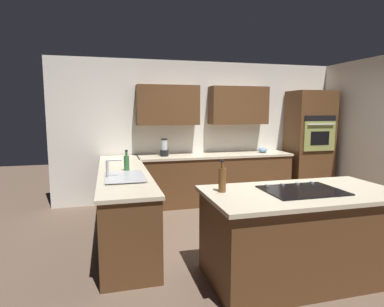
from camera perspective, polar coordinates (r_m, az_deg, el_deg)
The scene contains 15 objects.
ground_plane at distance 4.63m, azimuth 12.42°, elevation -14.06°, with size 14.00×14.00×0.00m, color brown.
wall_back at distance 6.18m, azimuth 3.54°, elevation 5.08°, with size 6.00×0.44×2.60m.
lower_cabinets_back at distance 5.99m, azimuth 4.16°, elevation -4.60°, with size 2.80×0.60×0.86m, color brown.
countertop_back at distance 5.91m, azimuth 4.20°, elevation -0.34°, with size 2.84×0.64×0.04m, color beige.
lower_cabinets_side at distance 4.55m, azimuth -11.99°, elevation -8.72°, with size 0.60×2.90×0.86m, color brown.
countertop_side at distance 4.44m, azimuth -12.15°, elevation -3.14°, with size 0.64×2.94×0.04m, color beige.
island_base at distance 3.55m, azimuth 18.65°, elevation -13.71°, with size 1.88×0.93×0.86m, color brown.
island_top at distance 3.42m, azimuth 18.97°, elevation -6.65°, with size 1.96×1.01×0.04m, color beige.
wall_oven at distance 6.77m, azimuth 20.05°, elevation 1.60°, with size 0.80×0.66×2.07m.
sink_unit at distance 3.92m, azimuth -11.93°, elevation -4.01°, with size 0.46×0.70×0.23m.
cooktop at distance 3.41m, azimuth 18.94°, elevation -6.18°, with size 0.76×0.56×0.03m.
blender at distance 5.66m, azimuth -4.95°, elevation 0.88°, with size 0.15×0.15×0.31m.
mixing_bowl at distance 6.28m, azimuth 12.41°, elevation 0.61°, with size 0.18×0.18×0.10m, color #668CB2.
dish_soap_bottle at distance 4.38m, azimuth -11.51°, elevation -1.56°, with size 0.07×0.07×0.28m.
oil_bottle at distance 3.18m, azimuth 5.39°, elevation -4.51°, with size 0.07×0.07×0.32m.
Camera 1 is at (2.00, 3.81, 1.70)m, focal length 30.08 mm.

